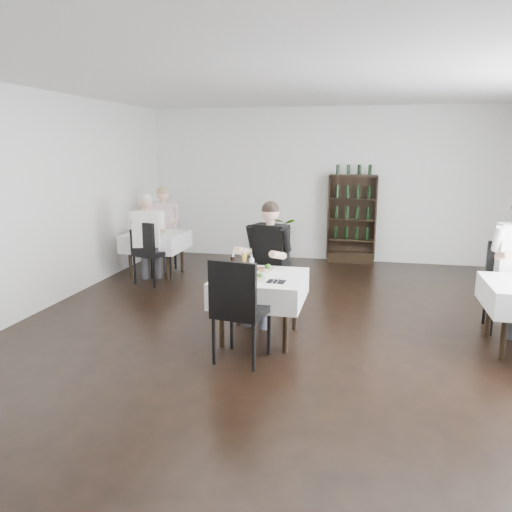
{
  "coord_description": "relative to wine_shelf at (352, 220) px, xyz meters",
  "views": [
    {
      "loc": [
        0.88,
        -5.49,
        2.23
      ],
      "look_at": [
        -0.39,
        0.2,
        0.96
      ],
      "focal_mm": 35.0,
      "sensor_mm": 36.0,
      "label": 1
    }
  ],
  "objects": [
    {
      "name": "right_chair_far",
      "position": [
        2.03,
        -3.33,
        -0.23
      ],
      "size": [
        0.5,
        0.51,
        1.09
      ],
      "color": "black",
      "rests_on": "ground"
    },
    {
      "name": "main_chair_near",
      "position": [
        -0.97,
        -5.05,
        -0.2
      ],
      "size": [
        0.59,
        0.6,
        1.13
      ],
      "color": "black",
      "rests_on": "ground"
    },
    {
      "name": "left_chair_far",
      "position": [
        -3.48,
        -1.08,
        -0.24
      ],
      "size": [
        0.64,
        0.64,
        1.06
      ],
      "color": "black",
      "rests_on": "ground"
    },
    {
      "name": "main_table",
      "position": [
        -0.9,
        -4.31,
        -0.23
      ],
      "size": [
        1.03,
        1.03,
        0.77
      ],
      "color": "black",
      "rests_on": "ground"
    },
    {
      "name": "diner_main",
      "position": [
        -0.94,
        -3.68,
        0.06
      ],
      "size": [
        0.66,
        0.7,
        1.57
      ],
      "color": "#3D3C43",
      "rests_on": "ground"
    },
    {
      "name": "pilsner_lager",
      "position": [
        -1.1,
        -4.25,
        0.05
      ],
      "size": [
        0.07,
        0.07,
        0.3
      ],
      "color": "gold",
      "rests_on": "main_table"
    },
    {
      "name": "coke_bottle",
      "position": [
        -1.01,
        -4.27,
        0.02
      ],
      "size": [
        0.06,
        0.06,
        0.24
      ],
      "color": "silver",
      "rests_on": "main_table"
    },
    {
      "name": "napkin_cutlery",
      "position": [
        -0.67,
        -4.55,
        -0.07
      ],
      "size": [
        0.21,
        0.22,
        0.02
      ],
      "color": "black",
      "rests_on": "main_table"
    },
    {
      "name": "wine_shelf",
      "position": [
        0.0,
        0.0,
        0.0
      ],
      "size": [
        0.9,
        0.28,
        1.75
      ],
      "color": "black",
      "rests_on": "ground"
    },
    {
      "name": "plate_far",
      "position": [
        -0.91,
        -4.09,
        -0.06
      ],
      "size": [
        0.27,
        0.27,
        0.08
      ],
      "color": "white",
      "rests_on": "main_table"
    },
    {
      "name": "room_shell",
      "position": [
        -0.6,
        -4.31,
        0.65
      ],
      "size": [
        9.0,
        9.0,
        9.0
      ],
      "color": "black",
      "rests_on": "ground"
    },
    {
      "name": "plate_near",
      "position": [
        -0.91,
        -4.5,
        -0.06
      ],
      "size": [
        0.27,
        0.27,
        0.07
      ],
      "color": "white",
      "rests_on": "main_table"
    },
    {
      "name": "diner_left_far",
      "position": [
        -3.38,
        -1.3,
        0.04
      ],
      "size": [
        0.62,
        0.65,
        1.53
      ],
      "color": "#3D3C43",
      "rests_on": "ground"
    },
    {
      "name": "main_chair_far",
      "position": [
        -1.02,
        -3.47,
        -0.3
      ],
      "size": [
        0.57,
        0.57,
        0.96
      ],
      "color": "black",
      "rests_on": "ground"
    },
    {
      "name": "left_chair_near",
      "position": [
        -3.2,
        -2.37,
        -0.24
      ],
      "size": [
        0.6,
        0.6,
        1.06
      ],
      "color": "black",
      "rests_on": "ground"
    },
    {
      "name": "left_table",
      "position": [
        -3.3,
        -1.81,
        -0.23
      ],
      "size": [
        0.98,
        0.98,
        0.77
      ],
      "color": "black",
      "rests_on": "ground"
    },
    {
      "name": "diner_left_near",
      "position": [
        -3.23,
        -2.32,
        0.04
      ],
      "size": [
        0.64,
        0.68,
        1.52
      ],
      "color": "#3D3C43",
      "rests_on": "ground"
    },
    {
      "name": "pilsner_dark",
      "position": [
        -1.23,
        -4.31,
        0.03
      ],
      "size": [
        0.06,
        0.06,
        0.26
      ],
      "color": "black",
      "rests_on": "main_table"
    },
    {
      "name": "potted_tree",
      "position": [
        -1.45,
        -0.11,
        -0.41
      ],
      "size": [
        0.93,
        0.86,
        0.88
      ],
      "primitive_type": "imported",
      "rotation": [
        0.0,
        0.0,
        0.25
      ],
      "color": "#285B1F",
      "rests_on": "ground"
    }
  ]
}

